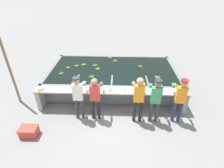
# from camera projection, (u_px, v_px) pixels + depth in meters

# --- Properties ---
(ground_plane) EXTENTS (80.00, 80.00, 0.00)m
(ground_plane) POSITION_uv_depth(u_px,v_px,m) (111.00, 112.00, 6.52)
(ground_plane) COLOR gray
(ground_plane) RESTS_ON ground
(wash_tank) EXTENTS (5.55, 3.00, 0.84)m
(wash_tank) POSITION_uv_depth(u_px,v_px,m) (113.00, 77.00, 7.96)
(wash_tank) COLOR slate
(wash_tank) RESTS_ON ground
(work_ledge) EXTENTS (5.55, 0.45, 0.84)m
(work_ledge) POSITION_uv_depth(u_px,v_px,m) (111.00, 95.00, 6.39)
(work_ledge) COLOR #9E9E99
(work_ledge) RESTS_ON ground
(worker_0) EXTENTS (0.40, 0.72, 1.65)m
(worker_0) POSITION_uv_depth(u_px,v_px,m) (78.00, 94.00, 5.79)
(worker_0) COLOR #38383D
(worker_0) RESTS_ON ground
(worker_1) EXTENTS (0.42, 0.71, 1.62)m
(worker_1) POSITION_uv_depth(u_px,v_px,m) (95.00, 95.00, 5.79)
(worker_1) COLOR #1E2328
(worker_1) RESTS_ON ground
(worker_2) EXTENTS (0.41, 0.72, 1.73)m
(worker_2) POSITION_uv_depth(u_px,v_px,m) (139.00, 96.00, 5.63)
(worker_2) COLOR #1E2328
(worker_2) RESTS_ON ground
(worker_3) EXTENTS (0.44, 0.73, 1.67)m
(worker_3) POSITION_uv_depth(u_px,v_px,m) (156.00, 97.00, 5.63)
(worker_3) COLOR #38383D
(worker_3) RESTS_ON ground
(worker_4) EXTENTS (0.43, 0.73, 1.66)m
(worker_4) POSITION_uv_depth(u_px,v_px,m) (180.00, 97.00, 5.65)
(worker_4) COLOR navy
(worker_4) RESTS_ON ground
(banana_bunch_floating_0) EXTENTS (0.26, 0.26, 0.08)m
(banana_bunch_floating_0) POSITION_uv_depth(u_px,v_px,m) (68.00, 68.00, 7.82)
(banana_bunch_floating_0) COLOR #7FAD33
(banana_bunch_floating_0) RESTS_ON wash_tank
(banana_bunch_floating_1) EXTENTS (0.28, 0.27, 0.08)m
(banana_bunch_floating_1) POSITION_uv_depth(u_px,v_px,m) (110.00, 58.00, 8.79)
(banana_bunch_floating_1) COLOR #8CB738
(banana_bunch_floating_1) RESTS_ON wash_tank
(banana_bunch_floating_2) EXTENTS (0.25, 0.25, 0.08)m
(banana_bunch_floating_2) POSITION_uv_depth(u_px,v_px,m) (61.00, 73.00, 7.35)
(banana_bunch_floating_2) COLOR #9EC642
(banana_bunch_floating_2) RESTS_ON wash_tank
(banana_bunch_floating_3) EXTENTS (0.27, 0.28, 0.08)m
(banana_bunch_floating_3) POSITION_uv_depth(u_px,v_px,m) (84.00, 64.00, 8.10)
(banana_bunch_floating_3) COLOR #75A333
(banana_bunch_floating_3) RESTS_ON wash_tank
(banana_bunch_floating_4) EXTENTS (0.28, 0.28, 0.08)m
(banana_bunch_floating_4) POSITION_uv_depth(u_px,v_px,m) (115.00, 61.00, 8.46)
(banana_bunch_floating_4) COLOR #75A333
(banana_bunch_floating_4) RESTS_ON wash_tank
(banana_bunch_floating_5) EXTENTS (0.28, 0.26, 0.08)m
(banana_bunch_floating_5) POSITION_uv_depth(u_px,v_px,m) (95.00, 65.00, 8.03)
(banana_bunch_floating_5) COLOR #7FAD33
(banana_bunch_floating_5) RESTS_ON wash_tank
(banana_bunch_floating_6) EXTENTS (0.28, 0.27, 0.08)m
(banana_bunch_floating_6) POSITION_uv_depth(u_px,v_px,m) (158.00, 77.00, 7.07)
(banana_bunch_floating_6) COLOR #8CB738
(banana_bunch_floating_6) RESTS_ON wash_tank
(banana_bunch_floating_7) EXTENTS (0.28, 0.28, 0.08)m
(banana_bunch_floating_7) POSITION_uv_depth(u_px,v_px,m) (77.00, 66.00, 7.98)
(banana_bunch_floating_7) COLOR #8CB738
(banana_bunch_floating_7) RESTS_ON wash_tank
(banana_bunch_floating_8) EXTENTS (0.23, 0.23, 0.08)m
(banana_bunch_floating_8) POSITION_uv_depth(u_px,v_px,m) (92.00, 77.00, 7.10)
(banana_bunch_floating_8) COLOR #7FAD33
(banana_bunch_floating_8) RESTS_ON wash_tank
(banana_bunch_floating_9) EXTENTS (0.28, 0.28, 0.08)m
(banana_bunch_floating_9) POSITION_uv_depth(u_px,v_px,m) (77.00, 79.00, 6.95)
(banana_bunch_floating_9) COLOR #7FAD33
(banana_bunch_floating_9) RESTS_ON wash_tank
(banana_bunch_floating_10) EXTENTS (0.26, 0.26, 0.08)m
(banana_bunch_floating_10) POSITION_uv_depth(u_px,v_px,m) (140.00, 67.00, 7.91)
(banana_bunch_floating_10) COLOR #75A333
(banana_bunch_floating_10) RESTS_ON wash_tank
(banana_bunch_floating_11) EXTENTS (0.28, 0.26, 0.08)m
(banana_bunch_floating_11) POSITION_uv_depth(u_px,v_px,m) (98.00, 69.00, 7.71)
(banana_bunch_floating_11) COLOR #7FAD33
(banana_bunch_floating_11) RESTS_ON wash_tank
(banana_bunch_ledge_0) EXTENTS (0.27, 0.27, 0.08)m
(banana_bunch_ledge_0) POSITION_uv_depth(u_px,v_px,m) (110.00, 90.00, 6.24)
(banana_bunch_ledge_0) COLOR #7FAD33
(banana_bunch_ledge_0) RESTS_ON work_ledge
(banana_bunch_ledge_1) EXTENTS (0.28, 0.28, 0.08)m
(banana_bunch_ledge_1) POSITION_uv_depth(u_px,v_px,m) (41.00, 90.00, 6.27)
(banana_bunch_ledge_1) COLOR #8CB738
(banana_bunch_ledge_1) RESTS_ON work_ledge
(banana_bunch_ledge_2) EXTENTS (0.28, 0.26, 0.08)m
(banana_bunch_ledge_2) POSITION_uv_depth(u_px,v_px,m) (183.00, 92.00, 6.16)
(banana_bunch_ledge_2) COLOR #8CB738
(banana_bunch_ledge_2) RESTS_ON work_ledge
(knife_0) EXTENTS (0.35, 0.05, 0.02)m
(knife_0) POSITION_uv_depth(u_px,v_px,m) (127.00, 91.00, 6.22)
(knife_0) COLOR silver
(knife_0) RESTS_ON work_ledge
(crate) EXTENTS (0.55, 0.39, 0.32)m
(crate) POSITION_uv_depth(u_px,v_px,m) (29.00, 132.00, 5.50)
(crate) COLOR #B73D33
(crate) RESTS_ON ground
(support_post_left) EXTENTS (0.09, 0.09, 3.20)m
(support_post_left) POSITION_uv_depth(u_px,v_px,m) (8.00, 66.00, 6.27)
(support_post_left) COLOR #846647
(support_post_left) RESTS_ON ground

